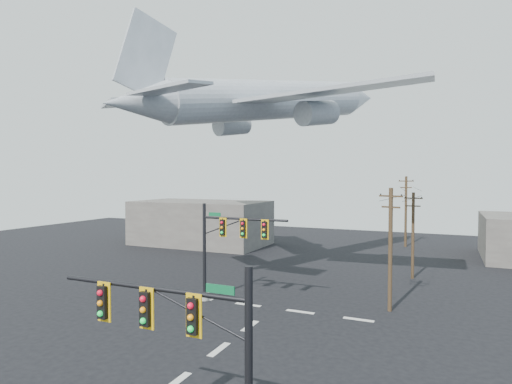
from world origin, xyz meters
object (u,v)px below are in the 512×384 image
at_px(utility_pole_a, 390,247).
at_px(airliner, 272,101).
at_px(utility_pole_b, 413,234).
at_px(signal_mast_far, 224,247).
at_px(signal_mast_near, 194,360).
at_px(utility_pole_c, 406,210).

bearing_deg(utility_pole_a, airliner, 174.56).
bearing_deg(utility_pole_b, airliner, -149.61).
relative_size(signal_mast_far, utility_pole_b, 0.93).
xyz_separation_m(signal_mast_near, utility_pole_c, (1.95, 49.49, 1.06)).
height_order(utility_pole_c, airliner, airliner).
bearing_deg(signal_mast_near, utility_pole_c, 87.75).
height_order(signal_mast_near, signal_mast_far, signal_mast_far).
bearing_deg(airliner, utility_pole_b, -40.39).
bearing_deg(utility_pole_a, signal_mast_far, -145.39).
xyz_separation_m(signal_mast_far, utility_pole_b, (12.27, 13.80, -0.00)).
distance_m(utility_pole_a, utility_pole_c, 29.54).
relative_size(utility_pole_a, airliner, 0.28).
bearing_deg(utility_pole_a, signal_mast_near, -79.45).
bearing_deg(signal_mast_far, signal_mast_near, -64.32).
relative_size(signal_mast_far, airliner, 0.24).
distance_m(signal_mast_near, signal_mast_far, 18.86).
relative_size(utility_pole_c, airliner, 0.31).
xyz_separation_m(utility_pole_b, utility_pole_c, (-2.15, 18.69, 0.79)).
relative_size(signal_mast_near, airliner, 0.24).
relative_size(signal_mast_near, utility_pole_b, 0.91).
bearing_deg(utility_pole_b, utility_pole_a, -89.24).
relative_size(signal_mast_near, utility_pole_a, 0.84).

